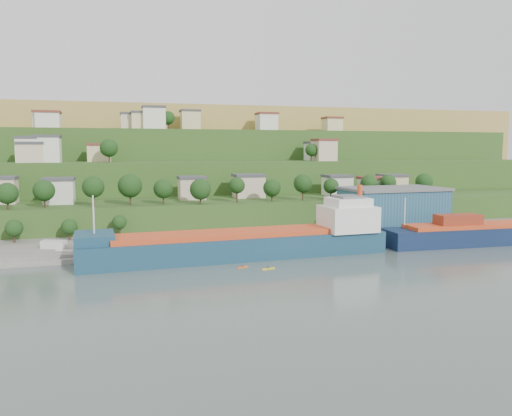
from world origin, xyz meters
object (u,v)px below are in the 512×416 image
object	(u,v)px
cargo_ship_near	(248,245)
cargo_ship_far	(496,233)
caravan	(54,246)
warehouse	(393,208)
kayak_orange	(243,267)

from	to	relation	value
cargo_ship_near	cargo_ship_far	bearing A→B (deg)	-3.20
caravan	warehouse	bearing A→B (deg)	27.62
cargo_ship_far	kayak_orange	xyz separation A→B (m)	(-77.32, -10.13, -2.50)
cargo_ship_far	caravan	distance (m)	120.78
warehouse	kayak_orange	distance (m)	65.07
cargo_ship_near	cargo_ship_far	distance (m)	73.30
warehouse	caravan	distance (m)	99.48
cargo_ship_near	warehouse	distance (m)	56.71
cargo_ship_near	warehouse	size ratio (longest dim) A/B	2.43
caravan	kayak_orange	world-z (taller)	caravan
cargo_ship_far	caravan	xyz separation A→B (m)	(-119.94, 14.23, -0.12)
cargo_ship_near	caravan	xyz separation A→B (m)	(-46.64, 14.00, -0.54)
cargo_ship_near	kayak_orange	distance (m)	11.49
kayak_orange	cargo_ship_far	bearing A→B (deg)	-16.45
cargo_ship_far	warehouse	world-z (taller)	cargo_ship_far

